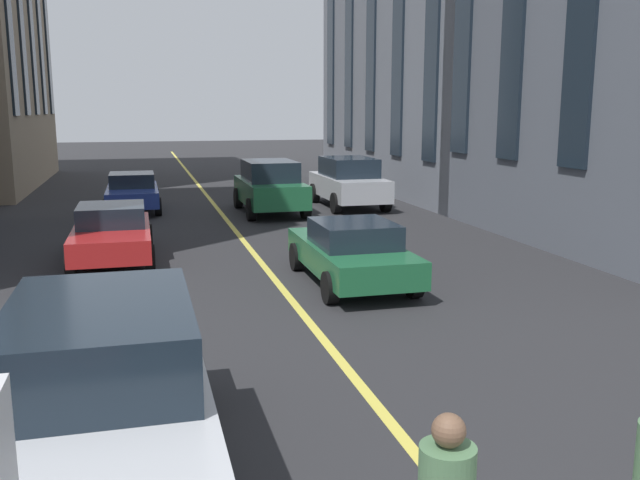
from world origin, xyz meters
The scene contains 8 objects.
lane_centre_line centered at (20.00, 0.00, 0.00)m, with size 80.00×0.16×0.01m.
car_silver_trailing centered at (4.79, 3.20, 0.97)m, with size 4.70×2.14×1.88m.
car_green_parked_a centered at (11.87, -1.53, 0.70)m, with size 4.40×1.95×1.37m.
car_blue_oncoming centered at (24.24, 3.06, 0.70)m, with size 4.40×1.95×1.37m.
car_green_mid centered at (22.32, -1.72, 0.97)m, with size 4.70×2.14×1.88m.
car_red_far centered at (15.54, 3.49, 0.70)m, with size 4.40×1.95×1.37m.
car_silver_near centered at (23.11, -4.90, 0.97)m, with size 4.70×2.14×1.88m.
building_right_near centered at (28.16, -12.76, 6.43)m, with size 16.69×10.65×12.87m.
Camera 1 is at (-1.83, 2.76, 3.70)m, focal length 38.61 mm.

